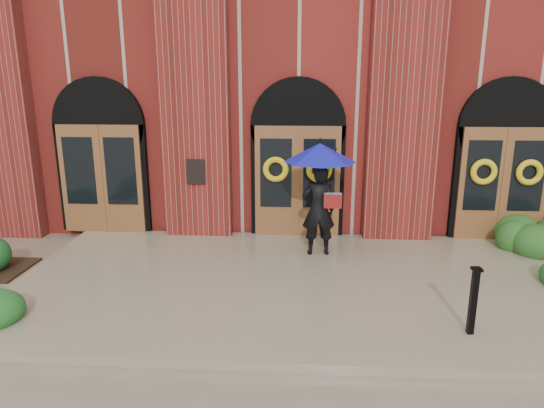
{
  "coord_description": "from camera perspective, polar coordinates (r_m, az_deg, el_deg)",
  "views": [
    {
      "loc": [
        0.1,
        -7.95,
        3.7
      ],
      "look_at": [
        -0.46,
        1.0,
        1.33
      ],
      "focal_mm": 32.0,
      "sensor_mm": 36.0,
      "label": 1
    }
  ],
  "objects": [
    {
      "name": "ground",
      "position": [
        8.77,
        2.65,
        -10.15
      ],
      "size": [
        90.0,
        90.0,
        0.0
      ],
      "primitive_type": "plane",
      "color": "gray",
      "rests_on": "ground"
    },
    {
      "name": "landing",
      "position": [
        8.87,
        2.68,
        -9.31
      ],
      "size": [
        10.0,
        5.3,
        0.15
      ],
      "primitive_type": "cube",
      "color": "gray",
      "rests_on": "ground"
    },
    {
      "name": "church_building",
      "position": [
        16.73,
        3.35,
        14.11
      ],
      "size": [
        16.2,
        12.53,
        7.0
      ],
      "color": "maroon",
      "rests_on": "ground"
    },
    {
      "name": "man_with_umbrella",
      "position": [
        9.67,
        5.6,
        3.11
      ],
      "size": [
        1.59,
        1.59,
        2.29
      ],
      "rotation": [
        0.0,
        0.0,
        3.25
      ],
      "color": "black",
      "rests_on": "landing"
    },
    {
      "name": "metal_post",
      "position": [
        7.45,
        22.6,
        -10.33
      ],
      "size": [
        0.14,
        0.14,
        1.0
      ],
      "rotation": [
        0.0,
        0.0,
        0.06
      ],
      "color": "black",
      "rests_on": "landing"
    },
    {
      "name": "hedge_wall_right",
      "position": [
        11.84,
        28.99,
        -3.47
      ],
      "size": [
        2.83,
        1.13,
        0.73
      ],
      "primitive_type": "ellipsoid",
      "color": "#25531D",
      "rests_on": "ground"
    }
  ]
}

